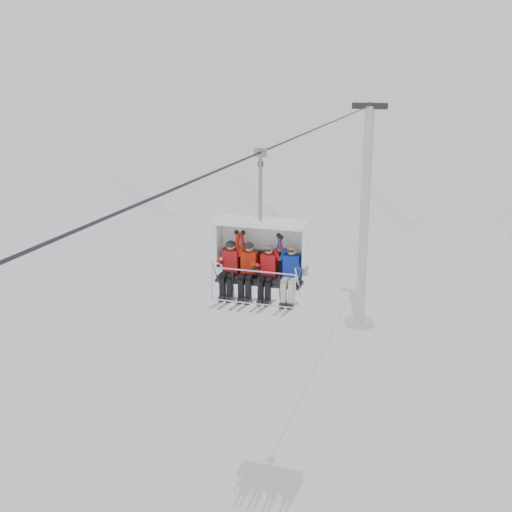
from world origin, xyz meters
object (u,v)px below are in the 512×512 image
(lift_tower_right, at_px, (364,235))
(skier_far_right, at_px, (291,272))
(chairlift_carrier, at_px, (262,249))
(skier_center_right, at_px, (268,271))
(skier_center_left, at_px, (248,268))
(skier_far_left, at_px, (230,267))

(lift_tower_right, height_order, skier_far_right, lift_tower_right)
(chairlift_carrier, distance_m, skier_center_right, 0.63)
(chairlift_carrier, xyz_separation_m, skier_center_left, (-0.28, -0.30, -0.47))
(skier_center_left, distance_m, skier_center_right, 0.54)
(lift_tower_right, xyz_separation_m, skier_center_right, (0.26, -21.79, 4.43))
(skier_center_right, bearing_deg, lift_tower_right, 90.68)
(chairlift_carrier, bearing_deg, lift_tower_right, 90.00)
(chairlift_carrier, distance_m, skier_far_right, 1.04)
(skier_center_right, bearing_deg, skier_far_right, 0.38)
(skier_far_left, distance_m, skier_far_right, 1.68)
(lift_tower_right, bearing_deg, chairlift_carrier, -90.00)
(skier_far_right, bearing_deg, skier_far_left, 180.00)
(lift_tower_right, distance_m, skier_center_right, 22.24)
(lift_tower_right, bearing_deg, skier_far_right, -87.68)
(skier_center_right, distance_m, skier_far_right, 0.62)
(lift_tower_right, xyz_separation_m, skier_far_right, (0.88, -21.78, 4.45))
(skier_far_left, xyz_separation_m, skier_far_right, (1.68, 0.00, 0.00))
(skier_center_right, height_order, skier_far_right, skier_far_right)
(chairlift_carrier, xyz_separation_m, skier_far_left, (-0.80, -0.30, -0.47))
(skier_far_left, xyz_separation_m, skier_center_left, (0.52, -0.00, -0.00))
(lift_tower_right, bearing_deg, skier_center_left, -90.74)
(chairlift_carrier, height_order, skier_center_right, chairlift_carrier)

